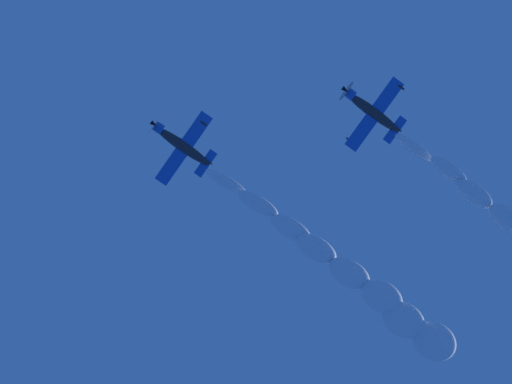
{
  "coord_description": "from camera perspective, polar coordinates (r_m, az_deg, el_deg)",
  "views": [
    {
      "loc": [
        28.73,
        6.46,
        1.79
      ],
      "look_at": [
        -8.0,
        12.15,
        79.81
      ],
      "focal_mm": 52.8,
      "sensor_mm": 36.0,
      "label": 1
    }
  ],
  "objects": [
    {
      "name": "smoke_trail_lead",
      "position": [
        89.81,
        9.08,
        -7.75
      ],
      "size": [
        20.03,
        33.84,
        8.73
      ],
      "color": "white"
    },
    {
      "name": "airplane_left_wingman",
      "position": [
        85.83,
        8.72,
        6.09
      ],
      "size": [
        8.57,
        7.99,
        3.93
      ],
      "color": "#232328"
    },
    {
      "name": "airplane_lead",
      "position": [
        85.28,
        -5.71,
        3.58
      ],
      "size": [
        8.47,
        8.02,
        4.1
      ],
      "color": "#232328"
    }
  ]
}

